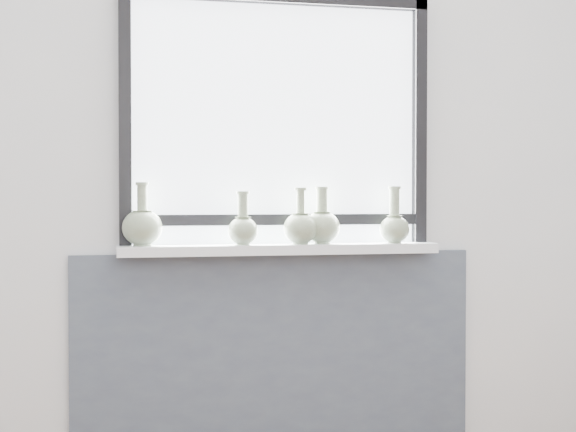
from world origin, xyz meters
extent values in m
cube|color=silver|center=(0.00, 1.81, 1.30)|extent=(3.60, 0.02, 2.60)
cube|color=#4D5865|center=(0.00, 1.78, 0.43)|extent=(1.70, 0.03, 0.86)
cube|color=white|center=(0.00, 1.71, 0.88)|extent=(1.32, 0.18, 0.04)
cube|color=black|center=(-0.62, 1.76, 1.43)|extent=(0.05, 0.06, 1.05)
cube|color=black|center=(0.62, 1.76, 1.43)|extent=(0.05, 0.06, 1.05)
cube|color=black|center=(0.00, 1.76, 1.00)|extent=(1.20, 0.05, 0.04)
cube|color=white|center=(0.00, 1.79, 1.40)|extent=(1.20, 0.01, 1.00)
cylinder|color=gray|center=(-0.56, 1.70, 0.90)|extent=(0.07, 0.07, 0.01)
ellipsoid|color=gray|center=(-0.56, 1.70, 0.97)|extent=(0.16, 0.16, 0.15)
cone|color=gray|center=(-0.56, 1.70, 1.03)|extent=(0.09, 0.09, 0.03)
cylinder|color=gray|center=(-0.56, 1.70, 1.08)|extent=(0.04, 0.04, 0.12)
cylinder|color=gray|center=(-0.56, 1.70, 1.15)|extent=(0.05, 0.05, 0.01)
cylinder|color=gray|center=(-0.16, 1.68, 0.90)|extent=(0.06, 0.06, 0.01)
ellipsoid|color=gray|center=(-0.16, 1.68, 0.96)|extent=(0.12, 0.12, 0.11)
cone|color=gray|center=(-0.16, 1.68, 1.00)|extent=(0.07, 0.07, 0.03)
cylinder|color=gray|center=(-0.16, 1.68, 1.05)|extent=(0.04, 0.04, 0.11)
cylinder|color=gray|center=(-0.16, 1.68, 1.11)|extent=(0.05, 0.05, 0.01)
cylinder|color=gray|center=(0.08, 1.68, 0.90)|extent=(0.06, 0.06, 0.01)
ellipsoid|color=gray|center=(0.08, 1.68, 0.97)|extent=(0.14, 0.14, 0.13)
cone|color=gray|center=(0.08, 1.68, 1.01)|extent=(0.08, 0.08, 0.03)
cylinder|color=gray|center=(0.08, 1.68, 1.07)|extent=(0.03, 0.03, 0.11)
cylinder|color=gray|center=(0.08, 1.68, 1.13)|extent=(0.05, 0.05, 0.01)
cylinder|color=gray|center=(0.18, 1.71, 0.90)|extent=(0.07, 0.07, 0.01)
ellipsoid|color=gray|center=(0.18, 1.71, 0.97)|extent=(0.15, 0.15, 0.14)
cone|color=gray|center=(0.18, 1.71, 1.02)|extent=(0.08, 0.08, 0.03)
cylinder|color=gray|center=(0.18, 1.71, 1.07)|extent=(0.05, 0.05, 0.11)
cylinder|color=gray|center=(0.18, 1.71, 1.13)|extent=(0.06, 0.06, 0.01)
cylinder|color=gray|center=(0.49, 1.68, 0.90)|extent=(0.06, 0.06, 0.01)
ellipsoid|color=gray|center=(0.49, 1.68, 0.96)|extent=(0.13, 0.13, 0.12)
cone|color=gray|center=(0.49, 1.68, 1.00)|extent=(0.07, 0.07, 0.03)
cylinder|color=gray|center=(0.49, 1.68, 1.06)|extent=(0.04, 0.04, 0.13)
cylinder|color=gray|center=(0.49, 1.68, 1.13)|extent=(0.05, 0.05, 0.01)
camera|label=1|loc=(-0.65, -1.53, 1.09)|focal=50.00mm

